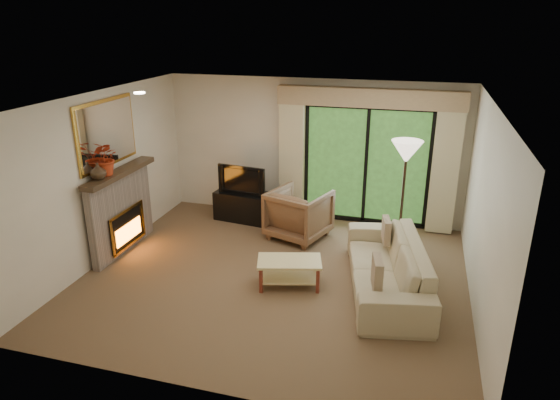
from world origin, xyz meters
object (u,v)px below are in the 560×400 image
(coffee_table, at_px, (289,273))
(media_console, at_px, (244,206))
(sofa, at_px, (387,266))
(armchair, at_px, (299,214))

(coffee_table, bearing_deg, media_console, 108.84)
(sofa, relative_size, coffee_table, 2.73)
(sofa, bearing_deg, armchair, -142.03)
(media_console, bearing_deg, sofa, -26.67)
(media_console, xyz_separation_m, sofa, (2.77, -1.85, 0.09))
(armchair, distance_m, sofa, 2.11)
(sofa, bearing_deg, coffee_table, -89.03)
(armchair, xyz_separation_m, coffee_table, (0.27, -1.66, -0.23))
(armchair, xyz_separation_m, sofa, (1.60, -1.37, -0.07))
(sofa, bearing_deg, media_console, -135.20)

